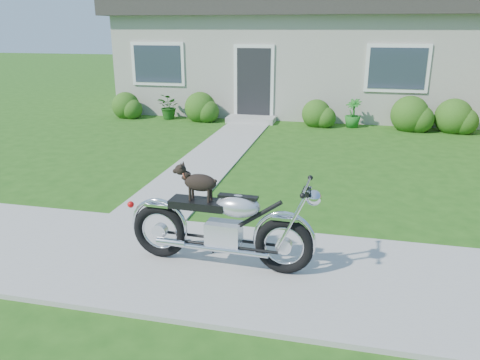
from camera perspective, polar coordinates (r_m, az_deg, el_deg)
name	(u,v)px	position (r m, az deg, el deg)	size (l,w,h in m)	color
ground	(226,266)	(5.61, -1.77, -10.49)	(80.00, 80.00, 0.00)	#235114
sidewalk	(226,265)	(5.60, -1.78, -10.31)	(24.00, 2.20, 0.04)	#9E9B93
walkway	(218,152)	(10.49, -2.72, 3.41)	(1.20, 8.00, 0.03)	#9E9B93
house	(315,43)	(16.80, 9.09, 16.18)	(12.60, 7.03, 4.50)	#BBB4A9
shrub_row	(313,112)	(13.48, 8.84, 8.20)	(10.35, 1.01, 1.01)	#2C5616
potted_plant_left	(169,106)	(14.50, -8.61, 8.86)	(0.69, 0.60, 0.77)	#1B4C14
potted_plant_right	(353,113)	(13.50, 13.60, 7.92)	(0.44, 0.44, 0.79)	#1E6D1E
motorcycle_with_dog	(223,224)	(5.34, -2.13, -5.39)	(2.22, 0.60, 1.18)	black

